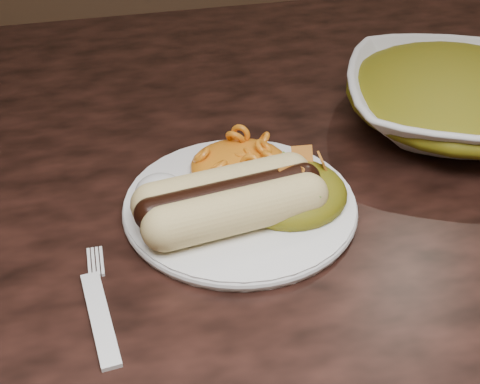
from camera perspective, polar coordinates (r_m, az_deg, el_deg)
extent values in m
cube|color=#321812|center=(0.67, -1.54, -0.51)|extent=(1.60, 0.90, 0.04)
cylinder|color=white|center=(0.61, 0.00, -1.16)|extent=(0.27, 0.27, 0.01)
cylinder|color=#F9E38D|center=(0.57, -0.47, -1.59)|extent=(0.13, 0.06, 0.04)
cylinder|color=#F9E38D|center=(0.59, -1.16, 0.27)|extent=(0.13, 0.06, 0.04)
cylinder|color=black|center=(0.58, -0.83, -0.32)|extent=(0.14, 0.05, 0.03)
ellipsoid|color=orange|center=(0.64, -0.04, 3.39)|extent=(0.11, 0.10, 0.04)
ellipsoid|color=white|center=(0.61, -6.87, 0.49)|extent=(0.05, 0.05, 0.03)
ellipsoid|color=#9B6301|center=(0.61, 4.29, 0.45)|extent=(0.11, 0.10, 0.04)
cube|color=silver|center=(0.53, -11.85, -10.48)|extent=(0.03, 0.12, 0.00)
imported|color=silver|center=(0.76, 17.93, 7.25)|extent=(0.31, 0.31, 0.06)
ellipsoid|color=#9B6301|center=(0.75, 18.22, 8.62)|extent=(0.29, 0.29, 0.06)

